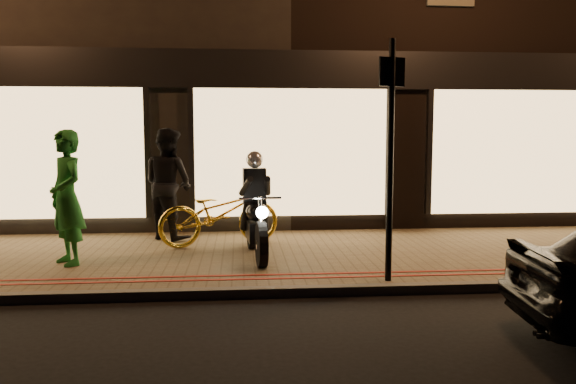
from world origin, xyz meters
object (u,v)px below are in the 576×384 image
Objects in this scene: bicycle_gold at (220,213)px; person_green at (67,198)px; sign_post at (391,148)px; motorcycle at (256,216)px.

person_green is at bearing 100.50° from bicycle_gold.
bicycle_gold is (-2.20, 2.46, -1.14)m from sign_post.
sign_post is at bearing 35.34° from person_green.
bicycle_gold is 2.45m from person_green.
person_green is (-4.29, 1.26, -0.72)m from sign_post.
motorcycle is 1.02× the size of person_green.
bicycle_gold is at bearing 81.47° from person_green.
person_green reaches higher than bicycle_gold.
bicycle_gold is at bearing 117.11° from motorcycle.
motorcycle is 0.95× the size of bicycle_gold.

